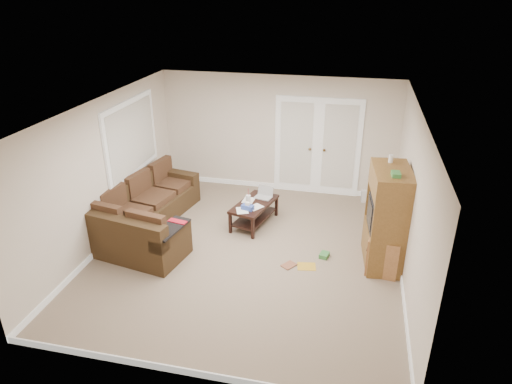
% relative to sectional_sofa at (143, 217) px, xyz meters
% --- Properties ---
extents(floor, '(5.50, 5.50, 0.00)m').
position_rel_sectional_sofa_xyz_m(floor, '(2.01, -0.24, -0.32)').
color(floor, gray).
rests_on(floor, ground).
extents(ceiling, '(5.00, 5.50, 0.02)m').
position_rel_sectional_sofa_xyz_m(ceiling, '(2.01, -0.24, 2.18)').
color(ceiling, silver).
rests_on(ceiling, wall_back).
extents(wall_left, '(0.02, 5.50, 2.50)m').
position_rel_sectional_sofa_xyz_m(wall_left, '(-0.49, -0.24, 0.93)').
color(wall_left, beige).
rests_on(wall_left, floor).
extents(wall_right, '(0.02, 5.50, 2.50)m').
position_rel_sectional_sofa_xyz_m(wall_right, '(4.51, -0.24, 0.93)').
color(wall_right, beige).
rests_on(wall_right, floor).
extents(wall_back, '(5.00, 0.02, 2.50)m').
position_rel_sectional_sofa_xyz_m(wall_back, '(2.01, 2.51, 0.93)').
color(wall_back, beige).
rests_on(wall_back, floor).
extents(wall_front, '(5.00, 0.02, 2.50)m').
position_rel_sectional_sofa_xyz_m(wall_front, '(2.01, -2.99, 0.93)').
color(wall_front, beige).
rests_on(wall_front, floor).
extents(baseboards, '(5.00, 5.50, 0.10)m').
position_rel_sectional_sofa_xyz_m(baseboards, '(2.01, -0.24, -0.27)').
color(baseboards, white).
rests_on(baseboards, floor).
extents(french_doors, '(1.80, 0.05, 2.13)m').
position_rel_sectional_sofa_xyz_m(french_doors, '(2.86, 2.47, 0.71)').
color(french_doors, white).
rests_on(french_doors, floor).
extents(window_left, '(0.05, 1.92, 1.42)m').
position_rel_sectional_sofa_xyz_m(window_left, '(-0.45, 0.76, 1.23)').
color(window_left, white).
rests_on(window_left, wall_left).
extents(sectional_sofa, '(1.91, 2.96, 0.83)m').
position_rel_sectional_sofa_xyz_m(sectional_sofa, '(0.00, 0.00, 0.00)').
color(sectional_sofa, '#3C2A17').
rests_on(sectional_sofa, floor).
extents(coffee_table, '(0.80, 1.18, 0.74)m').
position_rel_sectional_sofa_xyz_m(coffee_table, '(1.89, 0.79, -0.08)').
color(coffee_table, black).
rests_on(coffee_table, floor).
extents(tv_armoire, '(0.65, 1.07, 1.76)m').
position_rel_sectional_sofa_xyz_m(tv_armoire, '(4.21, -0.03, 0.50)').
color(tv_armoire, brown).
rests_on(tv_armoire, floor).
extents(side_cabinet, '(0.53, 0.53, 1.01)m').
position_rel_sectional_sofa_xyz_m(side_cabinet, '(4.21, -0.30, 0.04)').
color(side_cabinet, '#A1693B').
rests_on(side_cabinet, floor).
extents(space_heater, '(0.12, 0.11, 0.27)m').
position_rel_sectional_sofa_xyz_m(space_heater, '(3.92, 2.21, -0.19)').
color(space_heater, white).
rests_on(space_heater, floor).
extents(floor_magazine, '(0.33, 0.28, 0.01)m').
position_rel_sectional_sofa_xyz_m(floor_magazine, '(3.03, -0.44, -0.32)').
color(floor_magazine, gold).
rests_on(floor_magazine, floor).
extents(floor_greenbox, '(0.18, 0.21, 0.07)m').
position_rel_sectional_sofa_xyz_m(floor_greenbox, '(3.29, -0.09, -0.29)').
color(floor_greenbox, '#397D39').
rests_on(floor_greenbox, floor).
extents(floor_book, '(0.28, 0.29, 0.02)m').
position_rel_sectional_sofa_xyz_m(floor_book, '(2.68, -0.43, -0.32)').
color(floor_book, brown).
rests_on(floor_book, floor).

